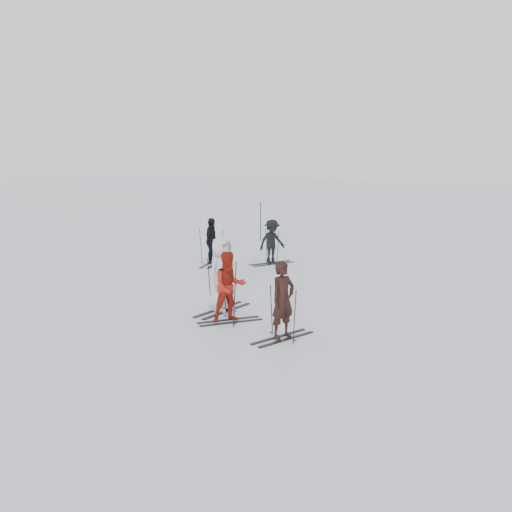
% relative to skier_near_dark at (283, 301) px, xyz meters
% --- Properties ---
extents(ground, '(120.00, 120.00, 0.00)m').
position_rel_skier_near_dark_xyz_m(ground, '(-2.63, 2.52, -0.83)').
color(ground, silver).
rests_on(ground, ground).
extents(skier_near_dark, '(0.58, 0.71, 1.67)m').
position_rel_skier_near_dark_xyz_m(skier_near_dark, '(0.00, 0.00, 0.00)').
color(skier_near_dark, black).
rests_on(skier_near_dark, ground).
extents(skier_red, '(0.99, 1.02, 1.65)m').
position_rel_skier_near_dark_xyz_m(skier_red, '(-1.65, 0.49, -0.01)').
color(skier_red, maroon).
rests_on(skier_red, ground).
extents(skier_grey, '(0.70, 0.98, 1.86)m').
position_rel_skier_near_dark_xyz_m(skier_grey, '(-2.30, 1.19, 0.10)').
color(skier_grey, silver).
rests_on(skier_grey, ground).
extents(skier_uphill_left, '(0.64, 1.02, 1.62)m').
position_rel_skier_near_dark_xyz_m(skier_uphill_left, '(-5.88, 6.08, -0.02)').
color(skier_uphill_left, black).
rests_on(skier_uphill_left, ground).
extents(skier_uphill_far, '(1.01, 1.16, 1.56)m').
position_rel_skier_near_dark_xyz_m(skier_uphill_far, '(-4.02, 7.16, -0.06)').
color(skier_uphill_far, black).
rests_on(skier_uphill_far, ground).
extents(skis_near_dark, '(1.81, 1.36, 1.18)m').
position_rel_skier_near_dark_xyz_m(skis_near_dark, '(0.00, 0.00, -0.24)').
color(skis_near_dark, black).
rests_on(skis_near_dark, ground).
extents(skis_red, '(1.76, 1.66, 1.16)m').
position_rel_skier_near_dark_xyz_m(skis_red, '(-1.65, 0.49, -0.25)').
color(skis_red, black).
rests_on(skis_red, ground).
extents(skis_grey, '(1.97, 1.21, 1.36)m').
position_rel_skier_near_dark_xyz_m(skis_grey, '(-2.30, 1.19, -0.15)').
color(skis_grey, black).
rests_on(skis_grey, ground).
extents(skis_uphill_left, '(1.95, 1.39, 1.29)m').
position_rel_skier_near_dark_xyz_m(skis_uphill_left, '(-5.88, 6.08, -0.19)').
color(skis_uphill_left, black).
rests_on(skis_uphill_left, ground).
extents(skis_uphill_far, '(1.96, 1.67, 1.26)m').
position_rel_skier_near_dark_xyz_m(skis_uphill_far, '(-4.02, 7.16, -0.20)').
color(skis_uphill_far, black).
rests_on(skis_uphill_far, ground).
extents(piste_marker, '(0.04, 0.04, 1.71)m').
position_rel_skier_near_dark_xyz_m(piste_marker, '(-6.93, 11.63, 0.02)').
color(piste_marker, black).
rests_on(piste_marker, ground).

